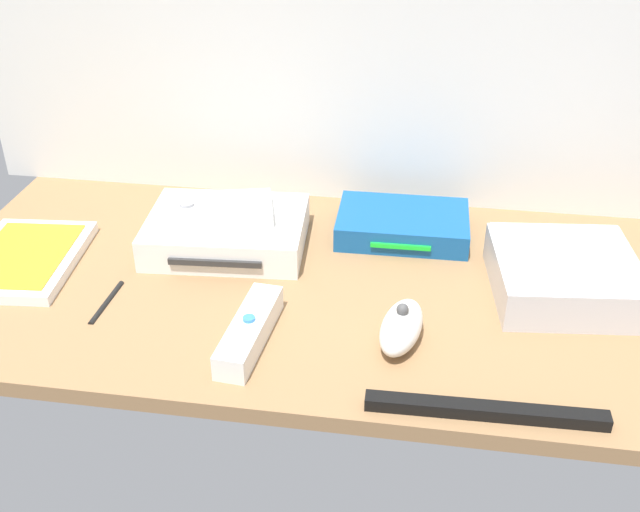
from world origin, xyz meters
The scene contains 10 objects.
ground_plane centered at (0.00, 0.00, -1.00)cm, with size 100.00×48.00×2.00cm, color #936D47.
game_console centered at (-13.95, 7.37, 2.20)cm, with size 22.07×17.62×4.40cm.
mini_computer centered at (29.91, 2.41, 2.64)cm, with size 18.70×18.70×5.30cm.
game_case centered at (-39.10, -1.41, 0.76)cm, with size 15.23×20.13×1.56cm.
network_router centered at (9.50, 13.93, 1.70)cm, with size 18.19×12.60×3.40cm.
remote_wand centered at (-5.95, -13.16, 1.51)cm, with size 4.83×15.05×3.40cm.
remote_nunchuk centered at (10.84, -10.53, 2.04)cm, with size 6.03×10.60×5.10cm.
remote_classic_pad centered at (-14.97, 7.25, 5.41)cm, with size 15.98×11.45×2.40cm.
sensor_bar centered at (19.94, -21.36, 0.70)cm, with size 24.00×1.80×1.40cm, color black.
stylus_pen centered at (-24.99, -8.36, 0.35)cm, with size 0.70×0.70×9.00cm, color black.
Camera 1 is at (12.40, -80.10, 53.11)cm, focal length 42.97 mm.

